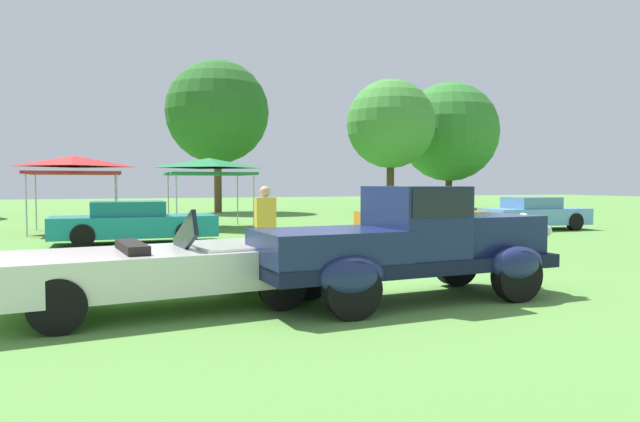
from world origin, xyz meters
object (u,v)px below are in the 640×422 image
Objects in this scene: show_car_skyblue at (534,214)px; spectator_between_cars at (406,220)px; neighbor_convertible at (175,267)px; spectator_near_truck at (265,224)px; canopy_tent_left_field at (74,164)px; canopy_tent_center_field at (209,165)px; show_car_teal at (134,223)px; feature_pickup_truck at (410,242)px; show_car_orange at (421,218)px.

spectator_between_cars reaches higher than show_car_skyblue.
show_car_skyblue is (14.13, 9.03, 0.02)m from neighbor_convertible.
canopy_tent_left_field is at bearing 110.29° from spectator_near_truck.
canopy_tent_left_field is 4.80m from canopy_tent_center_field.
spectator_near_truck is at bearing -174.18° from spectator_between_cars.
show_car_teal is 14.26m from show_car_skyblue.
spectator_between_cars is at bearing -76.22° from canopy_tent_center_field.
canopy_tent_center_field is (4.80, 0.19, 0.00)m from canopy_tent_left_field.
feature_pickup_truck is at bearing -70.68° from show_car_teal.
spectator_between_cars is (2.19, 4.05, 0.04)m from feature_pickup_truck.
feature_pickup_truck is at bearing -11.47° from neighbor_convertible.
neighbor_convertible is 9.21m from show_car_teal.
canopy_tent_left_field is (-16.03, 4.88, 1.82)m from show_car_skyblue.
canopy_tent_center_field is (-6.04, 5.64, 1.82)m from show_car_orange.
canopy_tent_left_field is (-1.90, 13.91, 1.84)m from neighbor_convertible.
show_car_skyblue is at bearing 33.36° from spectator_between_cars.
show_car_skyblue is 1.29× the size of canopy_tent_left_field.
canopy_tent_left_field reaches higher than show_car_teal.
canopy_tent_left_field is (-5.23, 14.59, 1.55)m from feature_pickup_truck.
canopy_tent_left_field is at bearing 153.30° from show_car_orange.
neighbor_convertible is at bearing -82.21° from canopy_tent_left_field.
show_car_skyblue is (5.20, 0.57, -0.00)m from show_car_orange.
show_car_skyblue is at bearing 32.60° from neighbor_convertible.
neighbor_convertible is 1.56× the size of canopy_tent_left_field.
neighbor_convertible reaches higher than show_car_teal.
feature_pickup_truck is 1.03× the size of show_car_teal.
show_car_skyblue is at bearing -16.92° from canopy_tent_left_field.
show_car_skyblue is 10.31m from spectator_between_cars.
show_car_orange is 8.72m from spectator_near_truck.
neighbor_convertible is at bearing 168.53° from feature_pickup_truck.
neighbor_convertible is 1.53× the size of canopy_tent_center_field.
spectator_near_truck and spectator_between_cars have the same top height.
feature_pickup_truck reaches higher than spectator_near_truck.
spectator_near_truck reaches higher than show_car_orange.
canopy_tent_center_field is (-0.44, 14.78, 1.55)m from feature_pickup_truck.
canopy_tent_center_field is (3.03, 4.89, 1.82)m from show_car_teal.
canopy_tent_center_field is at bearing 86.02° from spectator_near_truck.
neighbor_convertible is at bearing -136.53° from show_car_orange.
show_car_orange is at bearing -173.73° from show_car_skyblue.
feature_pickup_truck is 14.52m from show_car_skyblue.
canopy_tent_center_field is at bearing 155.73° from show_car_skyblue.
spectator_near_truck is at bearing 108.10° from feature_pickup_truck.
feature_pickup_truck is 1.10× the size of show_car_orange.
spectator_between_cars is (-8.60, -5.66, 0.32)m from show_car_skyblue.
feature_pickup_truck is 1.53× the size of canopy_tent_left_field.
neighbor_convertible is at bearing -101.59° from canopy_tent_center_field.
show_car_orange and show_car_skyblue have the same top height.
feature_pickup_truck is at bearing -71.90° from spectator_near_truck.
show_car_orange is at bearing -26.70° from canopy_tent_left_field.
spectator_near_truck is 0.55× the size of canopy_tent_left_field.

